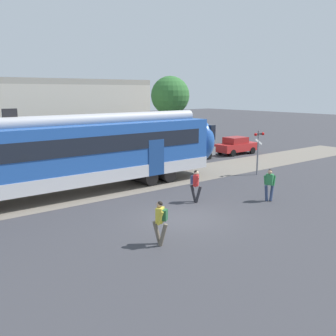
# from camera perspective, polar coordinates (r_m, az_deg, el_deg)

# --- Properties ---
(ground_plane) EXTENTS (160.00, 160.00, 0.00)m
(ground_plane) POSITION_cam_1_polar(r_m,az_deg,el_deg) (17.59, 2.17, -7.30)
(ground_plane) COLOR #38383D
(pedestrian_yellow) EXTENTS (0.51, 0.71, 1.67)m
(pedestrian_yellow) POSITION_cam_1_polar(r_m,az_deg,el_deg) (14.36, -1.09, -7.42)
(pedestrian_yellow) COLOR #6B6051
(pedestrian_yellow) RESTS_ON ground
(pedestrian_red) EXTENTS (0.51, 0.70, 1.67)m
(pedestrian_red) POSITION_cam_1_polar(r_m,az_deg,el_deg) (19.87, 4.01, -2.20)
(pedestrian_red) COLOR #28282D
(pedestrian_red) RESTS_ON ground
(pedestrian_green) EXTENTS (0.71, 0.53, 1.67)m
(pedestrian_green) POSITION_cam_1_polar(r_m,az_deg,el_deg) (20.68, 14.54, -2.01)
(pedestrian_green) COLOR navy
(pedestrian_green) RESTS_ON ground
(parked_car_grey) EXTENTS (4.05, 1.86, 1.54)m
(parked_car_grey) POSITION_cam_1_polar(r_m,az_deg,el_deg) (32.22, 3.39, 2.56)
(parked_car_grey) COLOR gray
(parked_car_grey) RESTS_ON ground
(parked_car_red) EXTENTS (4.05, 1.86, 1.54)m
(parked_car_red) POSITION_cam_1_polar(r_m,az_deg,el_deg) (35.66, 9.89, 3.25)
(parked_car_red) COLOR #B22323
(parked_car_red) RESTS_ON ground
(crossing_signal) EXTENTS (0.96, 0.22, 3.00)m
(crossing_signal) POSITION_cam_1_polar(r_m,az_deg,el_deg) (26.88, 12.97, 3.24)
(crossing_signal) COLOR gray
(crossing_signal) RESTS_ON ground
(background_building) EXTENTS (19.73, 5.00, 9.20)m
(background_building) POSITION_cam_1_polar(r_m,az_deg,el_deg) (29.25, -21.54, 5.73)
(background_building) COLOR beige
(background_building) RESTS_ON ground
(street_tree_right) EXTENTS (3.57, 3.57, 6.94)m
(street_tree_right) POSITION_cam_1_polar(r_m,az_deg,el_deg) (36.93, 0.32, 10.43)
(street_tree_right) COLOR brown
(street_tree_right) RESTS_ON ground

